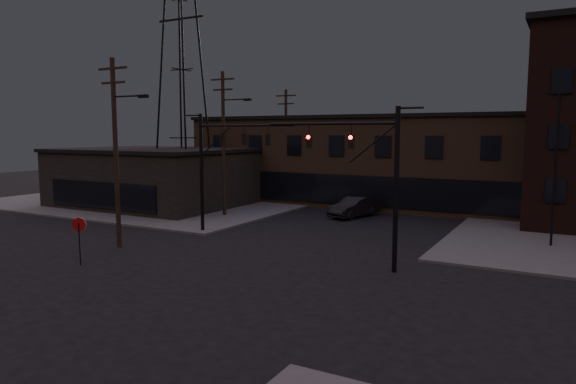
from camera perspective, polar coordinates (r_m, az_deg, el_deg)
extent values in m
plane|color=black|center=(24.67, -6.32, -9.31)|extent=(140.00, 140.00, 0.00)
cube|color=#474744|center=(55.06, -11.89, -0.47)|extent=(30.00, 30.00, 0.15)
cube|color=brown|center=(49.38, 12.68, 3.28)|extent=(40.00, 12.00, 8.00)
cube|color=black|center=(49.05, -14.75, 1.44)|extent=(16.00, 12.00, 5.00)
cylinder|color=black|center=(25.08, 11.93, 0.17)|extent=(0.24, 0.24, 8.00)
cylinder|color=black|center=(26.16, 4.68, 7.58)|extent=(7.00, 0.14, 0.14)
cube|color=#FF140C|center=(25.70, 7.05, 5.56)|extent=(0.28, 0.22, 0.70)
cube|color=#FF140C|center=(26.66, 2.37, 5.64)|extent=(0.28, 0.22, 0.70)
cylinder|color=black|center=(35.04, -9.58, 2.03)|extent=(0.24, 0.24, 8.00)
cylinder|color=black|center=(32.87, -4.86, 7.38)|extent=(7.00, 0.14, 0.14)
cube|color=black|center=(33.88, -7.32, 5.81)|extent=(0.28, 0.22, 0.70)
cube|color=black|center=(32.87, -4.85, 5.81)|extent=(0.28, 0.22, 0.70)
cube|color=black|center=(31.94, -2.22, 5.81)|extent=(0.28, 0.22, 0.70)
cylinder|color=black|center=(28.38, -22.15, -5.37)|extent=(0.06, 0.06, 2.20)
cylinder|color=maroon|center=(28.21, -22.21, -3.37)|extent=(0.72, 0.33, 0.76)
cylinder|color=black|center=(31.58, -18.58, 4.00)|extent=(0.28, 0.28, 11.00)
cube|color=black|center=(31.76, -18.92, 12.87)|extent=(2.20, 0.12, 0.12)
cube|color=black|center=(31.68, -18.86, 11.43)|extent=(1.80, 0.12, 0.12)
cube|color=black|center=(29.96, -15.79, 10.20)|extent=(0.60, 0.25, 0.18)
cylinder|color=black|center=(41.24, -7.17, 5.19)|extent=(0.28, 0.28, 11.50)
cube|color=black|center=(41.43, -7.27, 12.32)|extent=(2.20, 0.12, 0.12)
cube|color=black|center=(41.36, -7.26, 11.22)|extent=(1.80, 0.12, 0.12)
cube|color=black|center=(39.99, -4.53, 10.19)|extent=(0.60, 0.25, 0.18)
cylinder|color=black|center=(51.91, -0.24, 5.25)|extent=(0.28, 0.28, 11.00)
cube|color=black|center=(52.03, -0.24, 10.66)|extent=(2.20, 0.12, 0.12)
cube|color=black|center=(51.98, -0.24, 9.78)|extent=(1.80, 0.12, 0.12)
cylinder|color=black|center=(33.44, 27.55, 2.01)|extent=(0.14, 0.14, 9.00)
cube|color=black|center=(33.46, 27.11, 9.84)|extent=(0.50, 0.28, 0.18)
cube|color=black|center=(33.44, 28.84, 9.75)|extent=(0.50, 0.28, 0.18)
imported|color=black|center=(41.82, 29.05, -2.14)|extent=(5.28, 3.72, 1.67)
imported|color=black|center=(41.45, 7.41, -1.67)|extent=(3.00, 5.18, 1.61)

